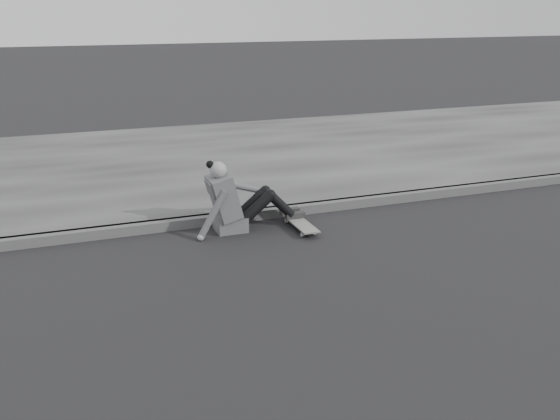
# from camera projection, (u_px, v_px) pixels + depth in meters

# --- Properties ---
(ground) EXTENTS (80.00, 80.00, 0.00)m
(ground) POSITION_uv_depth(u_px,v_px,m) (425.00, 292.00, 5.89)
(ground) COLOR black
(ground) RESTS_ON ground
(curb) EXTENTS (24.00, 0.16, 0.12)m
(curb) POSITION_uv_depth(u_px,v_px,m) (316.00, 207.00, 8.16)
(curb) COLOR #494949
(curb) RESTS_ON ground
(sidewalk) EXTENTS (24.00, 6.00, 0.12)m
(sidewalk) POSITION_uv_depth(u_px,v_px,m) (246.00, 157.00, 10.85)
(sidewalk) COLOR #3E3E3E
(sidewalk) RESTS_ON ground
(skateboard) EXTENTS (0.20, 0.78, 0.09)m
(skateboard) POSITION_uv_depth(u_px,v_px,m) (300.00, 223.00, 7.53)
(skateboard) COLOR gray
(skateboard) RESTS_ON ground
(seated_woman) EXTENTS (1.38, 0.46, 0.88)m
(seated_woman) POSITION_uv_depth(u_px,v_px,m) (235.00, 201.00, 7.41)
(seated_woman) COLOR #4E4E51
(seated_woman) RESTS_ON ground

